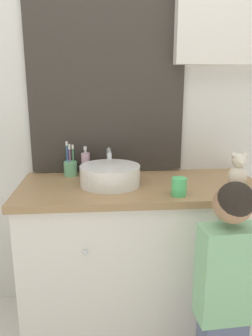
% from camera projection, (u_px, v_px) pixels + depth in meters
% --- Properties ---
extents(wall_back, '(3.20, 0.18, 2.50)m').
position_uv_depth(wall_back, '(139.00, 89.00, 1.85)').
color(wall_back, silver).
rests_on(wall_back, ground_plane).
extents(vanity_counter, '(1.24, 0.55, 0.82)m').
position_uv_depth(vanity_counter, '(140.00, 256.00, 1.78)').
color(vanity_counter, silver).
rests_on(vanity_counter, ground_plane).
extents(sink_basin, '(0.31, 0.36, 0.16)m').
position_uv_depth(sink_basin, '(110.00, 175.00, 1.66)').
color(sink_basin, white).
rests_on(sink_basin, vanity_counter).
extents(toothbrush_holder, '(0.07, 0.07, 0.19)m').
position_uv_depth(toothbrush_holder, '(70.00, 167.00, 1.82)').
color(toothbrush_holder, '#66B27F').
rests_on(toothbrush_holder, vanity_counter).
extents(soap_dispenser, '(0.05, 0.05, 0.17)m').
position_uv_depth(soap_dispenser, '(86.00, 164.00, 1.82)').
color(soap_dispenser, '#CCA3BC').
rests_on(soap_dispenser, vanity_counter).
extents(child_figure, '(0.23, 0.48, 0.97)m').
position_uv_depth(child_figure, '(226.00, 282.00, 1.32)').
color(child_figure, slate).
rests_on(child_figure, ground_plane).
extents(teddy_bear, '(0.09, 0.08, 0.17)m').
position_uv_depth(teddy_bear, '(238.00, 170.00, 1.63)').
color(teddy_bear, beige).
rests_on(teddy_bear, vanity_counter).
extents(drinking_cup, '(0.07, 0.07, 0.08)m').
position_uv_depth(drinking_cup, '(179.00, 187.00, 1.50)').
color(drinking_cup, '#4CC670').
rests_on(drinking_cup, vanity_counter).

